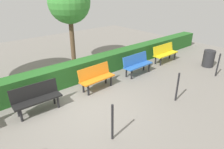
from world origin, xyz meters
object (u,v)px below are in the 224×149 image
object	(u,v)px
bench_yellow	(165,52)
bench_black	(36,97)
bench_orange	(96,77)
trash_bin	(209,59)
tree_near	(69,3)
bench_blue	(137,63)

from	to	relation	value
bench_yellow	bench_black	bearing A→B (deg)	0.60
bench_orange	trash_bin	xyz separation A→B (m)	(-5.35, 1.66, -0.09)
trash_bin	bench_black	bearing A→B (deg)	-12.19
bench_orange	bench_black	world-z (taller)	bench_black
bench_black	tree_near	distance (m)	4.76
bench_orange	trash_bin	world-z (taller)	bench_orange
trash_bin	bench_yellow	bearing A→B (deg)	-59.78
bench_orange	trash_bin	distance (m)	5.60
bench_black	trash_bin	size ratio (longest dim) A/B	1.82
bench_yellow	trash_bin	bearing A→B (deg)	119.82
bench_black	trash_bin	bearing A→B (deg)	169.75
bench_orange	trash_bin	bearing A→B (deg)	160.55
bench_yellow	bench_orange	bearing A→B (deg)	0.79
bench_black	tree_near	size ratio (longest dim) A/B	0.37
bench_blue	tree_near	bearing A→B (deg)	-65.51
tree_near	bench_yellow	bearing A→B (deg)	142.33
tree_near	bench_orange	bearing A→B (deg)	75.56
bench_orange	bench_black	size ratio (longest dim) A/B	0.98
bench_yellow	bench_orange	xyz separation A→B (m)	(4.33, 0.09, -0.00)
bench_yellow	bench_black	distance (m)	6.55
trash_bin	bench_blue	bearing A→B (deg)	-26.43
bench_yellow	bench_blue	bearing A→B (deg)	3.57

